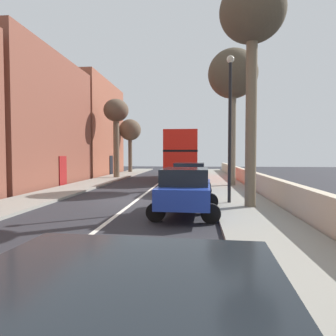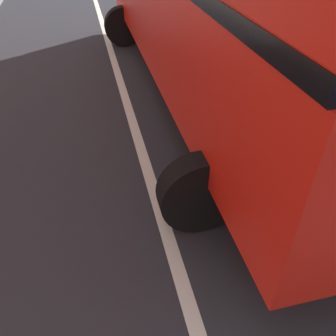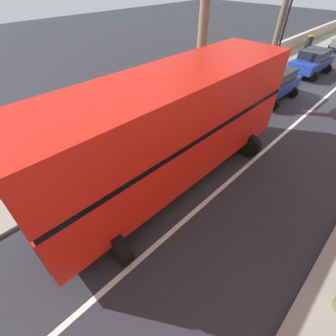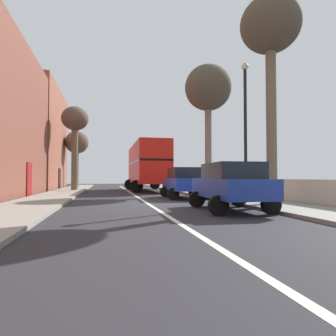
# 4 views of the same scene
# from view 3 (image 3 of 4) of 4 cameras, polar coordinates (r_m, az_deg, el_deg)

# --- Properties ---
(ground_plane) EXTENTS (84.00, 84.00, 0.00)m
(ground_plane) POSITION_cam_3_polar(r_m,az_deg,el_deg) (18.91, 33.61, 14.01)
(ground_plane) COLOR #28282D
(road_centre_line) EXTENTS (0.16, 54.00, 0.01)m
(road_centre_line) POSITION_cam_3_polar(r_m,az_deg,el_deg) (18.91, 33.62, 14.02)
(road_centre_line) COLOR silver
(road_centre_line) RESTS_ON ground
(sidewalk_right) EXTENTS (2.60, 60.00, 0.12)m
(sidewalk_right) POSITION_cam_3_polar(r_m,az_deg,el_deg) (20.26, 20.47, 19.77)
(sidewalk_right) COLOR gray
(sidewalk_right) RESTS_ON ground
(boundary_wall_right) EXTENTS (0.36, 54.00, 1.12)m
(boundary_wall_right) POSITION_cam_3_polar(r_m,az_deg,el_deg) (20.77, 16.86, 22.47)
(boundary_wall_right) COLOR beige
(boundary_wall_right) RESTS_ON ground
(double_decker_bus) EXTENTS (3.57, 10.10, 4.06)m
(double_decker_bus) POSITION_cam_3_polar(r_m,az_deg,el_deg) (7.99, 1.02, 9.86)
(double_decker_bus) COLOR red
(double_decker_bus) RESTS_ON ground
(parked_car_blue_right_1) EXTENTS (2.52, 4.20, 1.71)m
(parked_car_blue_right_1) POSITION_cam_3_polar(r_m,az_deg,el_deg) (22.32, 31.12, 21.04)
(parked_car_blue_right_1) COLOR #1E389E
(parked_car_blue_right_1) RESTS_ON ground
(parked_car_blue_right_2) EXTENTS (2.51, 4.01, 1.74)m
(parked_car_blue_right_2) POSITION_cam_3_polar(r_m,az_deg,el_deg) (16.61, 23.84, 18.05)
(parked_car_blue_right_2) COLOR #1E389E
(parked_car_blue_right_2) RESTS_ON ground
(lamppost_right) EXTENTS (0.32, 0.32, 6.31)m
(lamppost_right) POSITION_cam_3_polar(r_m,az_deg,el_deg) (20.15, 26.54, 29.49)
(lamppost_right) COLOR black
(lamppost_right) RESTS_ON sidewalk_right
(litter_bin_right) EXTENTS (0.55, 0.55, 1.11)m
(litter_bin_right) POSITION_cam_3_polar(r_m,az_deg,el_deg) (30.06, 30.68, 24.52)
(litter_bin_right) COLOR black
(litter_bin_right) RESTS_ON sidewalk_right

